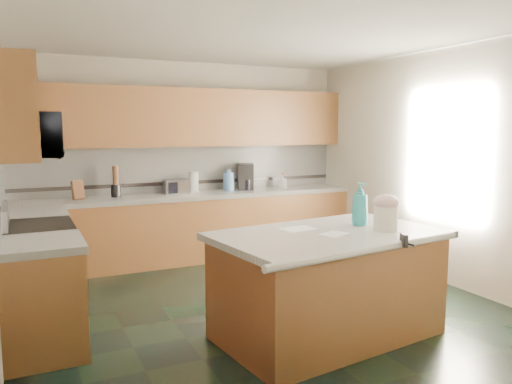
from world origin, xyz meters
TOP-DOWN VIEW (x-y plane):
  - floor at (0.00, 0.00)m, footprint 4.60×4.60m
  - ceiling at (0.00, 0.00)m, footprint 4.60×4.60m
  - wall_back at (0.00, 2.32)m, footprint 4.60×0.04m
  - wall_front at (0.00, -2.32)m, footprint 4.60×0.04m
  - wall_right at (2.32, 0.00)m, footprint 0.04×4.60m
  - back_base_cab at (0.00, 2.00)m, footprint 4.60×0.60m
  - back_countertop at (0.00, 2.00)m, footprint 4.60×0.64m
  - back_upper_cab at (0.00, 2.13)m, footprint 4.60×0.33m
  - back_backsplash at (0.00, 2.29)m, footprint 4.60×0.02m
  - back_accent_band at (0.00, 2.28)m, footprint 4.60×0.01m
  - left_base_cab_rear at (-2.00, 1.29)m, footprint 0.60×0.82m
  - left_counter_rear at (-2.00, 1.29)m, footprint 0.64×0.82m
  - left_base_cab_front at (-2.00, -0.24)m, footprint 0.60×0.72m
  - left_counter_front at (-2.00, -0.24)m, footprint 0.64×0.72m
  - left_backsplash at (-2.29, 0.55)m, footprint 0.02×2.30m
  - left_accent_band at (-2.28, 0.55)m, footprint 0.01×2.30m
  - left_upper_cab_rear at (-2.13, 1.42)m, footprint 0.33×1.09m
  - left_upper_cab_front at (-2.13, -0.24)m, footprint 0.33×0.72m
  - range_body at (-2.00, 0.50)m, footprint 0.60×0.76m
  - range_oven_door at (-1.71, 0.50)m, footprint 0.02×0.68m
  - range_cooktop at (-2.00, 0.50)m, footprint 0.62×0.78m
  - range_handle at (-1.68, 0.50)m, footprint 0.02×0.66m
  - range_backguard at (-2.26, 0.50)m, footprint 0.06×0.76m
  - microwave at (-2.00, 0.50)m, footprint 0.50×0.73m
  - island_base at (0.24, -0.92)m, footprint 1.95×1.27m
  - island_top at (0.24, -0.92)m, footprint 2.06×1.38m
  - island_bullnose at (0.24, -1.49)m, footprint 1.92×0.30m
  - treat_jar at (0.71, -1.08)m, footprint 0.25×0.25m
  - treat_jar_lid at (0.71, -1.08)m, footprint 0.22×0.22m
  - treat_jar_knob at (0.71, -1.08)m, footprint 0.07×0.03m
  - treat_jar_knob_end_l at (0.68, -1.08)m, footprint 0.04×0.04m
  - treat_jar_knob_end_r at (0.75, -1.08)m, footprint 0.04×0.04m
  - soap_bottle_island at (0.65, -0.79)m, footprint 0.17×0.17m
  - paper_sheet_a at (0.22, -1.02)m, footprint 0.29×0.26m
  - paper_sheet_b at (0.06, -0.71)m, footprint 0.31×0.24m
  - clamp_body at (0.56, -1.47)m, footprint 0.08×0.12m
  - clamp_handle at (0.56, -1.54)m, footprint 0.02×0.08m
  - knife_block at (-1.49, 2.05)m, footprint 0.15×0.19m
  - utensil_crock at (-1.02, 2.08)m, footprint 0.13×0.13m
  - utensil_bundle at (-1.02, 2.08)m, footprint 0.08×0.08m
  - toaster_oven at (-0.23, 2.05)m, footprint 0.34×0.25m
  - toaster_oven_door at (-0.23, 1.95)m, footprint 0.29×0.01m
  - paper_towel at (0.03, 2.10)m, footprint 0.13×0.13m
  - paper_towel_base at (0.03, 2.10)m, footprint 0.19×0.19m
  - water_jug at (0.53, 2.06)m, footprint 0.16×0.16m
  - water_jug_neck at (0.53, 2.06)m, footprint 0.07×0.07m
  - coffee_maker at (0.80, 2.08)m, footprint 0.29×0.30m
  - coffee_carafe at (0.80, 2.03)m, footprint 0.15×0.15m
  - soap_bottle_back at (1.39, 2.05)m, footprint 0.12×0.12m
  - soap_back_cap at (1.39, 2.05)m, footprint 0.02×0.02m
  - window_light_proxy at (2.29, -0.20)m, footprint 0.02×1.40m

SIDE VIEW (x-z plane):
  - floor at x=0.00m, z-range 0.00..0.00m
  - range_oven_door at x=-1.71m, z-range 0.12..0.68m
  - back_base_cab at x=0.00m, z-range 0.00..0.86m
  - left_base_cab_rear at x=-2.00m, z-range 0.00..0.86m
  - left_base_cab_front at x=-2.00m, z-range 0.00..0.86m
  - island_base at x=0.24m, z-range 0.00..0.86m
  - range_body at x=-2.00m, z-range 0.00..0.88m
  - range_handle at x=-1.68m, z-range 0.77..0.79m
  - back_countertop at x=0.00m, z-range 0.86..0.92m
  - left_counter_rear at x=-2.00m, z-range 0.86..0.92m
  - left_counter_front at x=-2.00m, z-range 0.86..0.92m
  - island_top at x=0.24m, z-range 0.86..0.92m
  - island_bullnose at x=0.24m, z-range 0.86..0.92m
  - range_cooktop at x=-2.00m, z-range 0.88..0.92m
  - clamp_handle at x=0.56m, z-range 0.90..0.92m
  - paper_sheet_a at x=0.22m, z-range 0.92..0.92m
  - paper_sheet_b at x=0.06m, z-range 0.92..0.92m
  - paper_towel_base at x=0.03m, z-range 0.92..0.93m
  - clamp_body at x=0.56m, z-range 0.88..0.98m
  - coffee_carafe at x=0.80m, z-range 0.92..1.07m
  - utensil_crock at x=-1.02m, z-range 0.92..1.08m
  - toaster_oven at x=-0.23m, z-range 0.92..1.11m
  - toaster_oven_door at x=-0.23m, z-range 0.94..1.09m
  - soap_bottle_back at x=1.39m, z-range 0.92..1.12m
  - range_backguard at x=-2.26m, z-range 0.93..1.11m
  - treat_jar at x=0.71m, z-range 0.92..1.13m
  - knife_block at x=-1.49m, z-range 0.91..1.16m
  - back_accent_band at x=0.00m, z-range 1.02..1.06m
  - left_accent_band at x=-2.28m, z-range 1.02..1.06m
  - water_jug at x=0.53m, z-range 0.92..1.18m
  - paper_towel at x=0.03m, z-range 0.92..1.20m
  - coffee_maker at x=0.80m, z-range 0.92..1.29m
  - soap_bottle_island at x=0.65m, z-range 0.92..1.31m
  - soap_back_cap at x=1.39m, z-range 1.12..1.15m
  - treat_jar_lid at x=0.71m, z-range 1.10..1.24m
  - water_jug_neck at x=0.53m, z-range 1.18..1.21m
  - utensil_bundle at x=-1.02m, z-range 1.08..1.32m
  - treat_jar_knob at x=0.71m, z-range 1.20..1.23m
  - treat_jar_knob_end_l at x=0.68m, z-range 1.19..1.23m
  - treat_jar_knob_end_r at x=0.75m, z-range 1.19..1.23m
  - back_backsplash at x=0.00m, z-range 0.92..1.55m
  - left_backsplash at x=-2.29m, z-range 0.92..1.55m
  - wall_back at x=0.00m, z-range 0.00..2.70m
  - wall_front at x=0.00m, z-range 0.00..2.70m
  - wall_right at x=2.32m, z-range 0.00..2.70m
  - window_light_proxy at x=2.29m, z-range 0.95..2.05m
  - microwave at x=-2.00m, z-range 1.53..1.94m
  - back_upper_cab at x=0.00m, z-range 1.55..2.33m
  - left_upper_cab_rear at x=-2.13m, z-range 1.55..2.33m
  - left_upper_cab_front at x=-2.13m, z-range 1.55..2.33m
  - ceiling at x=0.00m, z-range 2.70..2.70m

